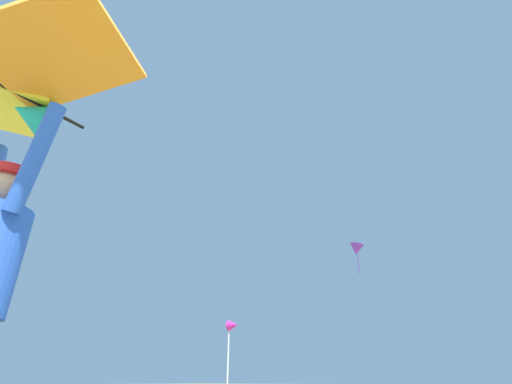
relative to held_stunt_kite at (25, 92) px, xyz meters
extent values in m
sphere|color=tan|center=(0.00, 0.07, -0.65)|extent=(0.23, 0.23, 0.23)
cylinder|color=red|center=(0.00, 0.07, -0.56)|extent=(0.25, 0.25, 0.05)
cylinder|color=blue|center=(0.26, 0.08, -0.53)|extent=(0.28, 0.10, 0.62)
cylinder|color=black|center=(0.00, 0.07, -0.03)|extent=(0.05, 0.65, 0.02)
cube|color=orange|center=(0.39, -0.01, 0.05)|extent=(0.98, 0.93, 0.19)
cone|color=#19B2AD|center=(0.00, 0.07, -0.13)|extent=(0.25, 0.21, 0.24)
cone|color=purple|center=(-10.77, 30.20, 8.84)|extent=(1.58, 1.44, 1.24)
cylinder|color=#602387|center=(-10.77, 30.20, 7.52)|extent=(0.05, 0.05, 1.72)
cylinder|color=silver|center=(-4.37, 6.71, -1.20)|extent=(0.04, 0.04, 1.88)
cone|color=#DB2393|center=(-4.23, 6.71, -0.38)|extent=(0.28, 0.24, 0.24)
camera|label=1|loc=(2.23, -0.52, -1.59)|focal=26.36mm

